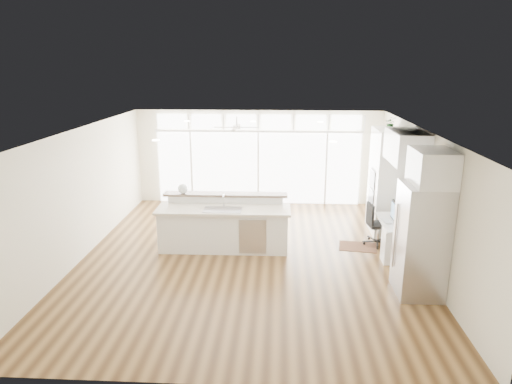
{
  "coord_description": "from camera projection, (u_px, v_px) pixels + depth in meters",
  "views": [
    {
      "loc": [
        0.64,
        -8.91,
        3.97
      ],
      "look_at": [
        0.12,
        0.6,
        1.28
      ],
      "focal_mm": 32.0,
      "sensor_mm": 36.0,
      "label": 1
    }
  ],
  "objects": [
    {
      "name": "fridge_cabinet",
      "position": [
        433.0,
        167.0,
        7.58
      ],
      "size": [
        0.64,
        0.9,
        0.6
      ],
      "primitive_type": "cube",
      "color": "white",
      "rests_on": "wall_right"
    },
    {
      "name": "monitor",
      "position": [
        395.0,
        212.0,
        9.53
      ],
      "size": [
        0.09,
        0.53,
        0.44
      ],
      "primitive_type": "cube",
      "rotation": [
        0.0,
        0.0,
        0.0
      ],
      "color": "black",
      "rests_on": "desk_nook"
    },
    {
      "name": "wall_front",
      "position": [
        225.0,
        290.0,
        5.46
      ],
      "size": [
        7.0,
        0.04,
        2.7
      ],
      "primitive_type": "cube",
      "color": "white",
      "rests_on": "floor"
    },
    {
      "name": "framed_photos",
      "position": [
        409.0,
        185.0,
        9.99
      ],
      "size": [
        0.06,
        0.22,
        0.8
      ],
      "primitive_type": "cube",
      "color": "black",
      "rests_on": "wall_right"
    },
    {
      "name": "kitchen_island",
      "position": [
        224.0,
        224.0,
        9.96
      ],
      "size": [
        2.91,
        1.13,
        1.15
      ],
      "primitive_type": "cube",
      "rotation": [
        0.0,
        0.0,
        0.01
      ],
      "color": "white",
      "rests_on": "floor"
    },
    {
      "name": "desk_window",
      "position": [
        418.0,
        186.0,
        9.35
      ],
      "size": [
        0.04,
        0.85,
        0.85
      ],
      "primitive_type": "cube",
      "color": "white",
      "rests_on": "wall_right"
    },
    {
      "name": "wall_right",
      "position": [
        423.0,
        199.0,
        9.12
      ],
      "size": [
        0.04,
        8.0,
        2.7
      ],
      "primitive_type": "cube",
      "color": "white",
      "rests_on": "floor"
    },
    {
      "name": "floor",
      "position": [
        249.0,
        258.0,
        9.68
      ],
      "size": [
        7.0,
        8.0,
        0.02
      ],
      "primitive_type": "cube",
      "color": "#492F16",
      "rests_on": "ground"
    },
    {
      "name": "office_chair",
      "position": [
        378.0,
        224.0,
        10.24
      ],
      "size": [
        0.56,
        0.53,
        0.96
      ],
      "primitive_type": "cube",
      "rotation": [
        0.0,
        0.0,
        0.14
      ],
      "color": "black",
      "rests_on": "floor"
    },
    {
      "name": "wall_back",
      "position": [
        258.0,
        157.0,
        13.15
      ],
      "size": [
        7.0,
        0.04,
        2.7
      ],
      "primitive_type": "cube",
      "color": "white",
      "rests_on": "floor"
    },
    {
      "name": "keyboard",
      "position": [
        386.0,
        221.0,
        9.6
      ],
      "size": [
        0.18,
        0.36,
        0.02
      ],
      "primitive_type": "cube",
      "rotation": [
        0.0,
        0.0,
        0.16
      ],
      "color": "silver",
      "rests_on": "desk_nook"
    },
    {
      "name": "ceiling",
      "position": [
        248.0,
        130.0,
        8.94
      ],
      "size": [
        7.0,
        8.0,
        0.02
      ],
      "primitive_type": "cube",
      "color": "silver",
      "rests_on": "wall_back"
    },
    {
      "name": "fishbowl",
      "position": [
        183.0,
        189.0,
        10.2
      ],
      "size": [
        0.24,
        0.24,
        0.22
      ],
      "primitive_type": "sphere",
      "rotation": [
        0.0,
        0.0,
        0.07
      ],
      "color": "white",
      "rests_on": "kitchen_island"
    },
    {
      "name": "oven_cabinet",
      "position": [
        386.0,
        181.0,
        10.89
      ],
      "size": [
        0.64,
        1.2,
        2.5
      ],
      "primitive_type": "cube",
      "color": "white",
      "rests_on": "floor"
    },
    {
      "name": "upper_cabinets",
      "position": [
        407.0,
        147.0,
        9.15
      ],
      "size": [
        0.64,
        1.3,
        0.64
      ],
      "primitive_type": "cube",
      "color": "white",
      "rests_on": "wall_right"
    },
    {
      "name": "ceiling_fan",
      "position": [
        237.0,
        123.0,
        11.71
      ],
      "size": [
        1.16,
        1.16,
        0.32
      ],
      "primitive_type": "cube",
      "color": "silver",
      "rests_on": "ceiling"
    },
    {
      "name": "wall_left",
      "position": [
        81.0,
        194.0,
        9.49
      ],
      "size": [
        0.04,
        8.0,
        2.7
      ],
      "primitive_type": "cube",
      "color": "white",
      "rests_on": "floor"
    },
    {
      "name": "desk_nook",
      "position": [
        396.0,
        238.0,
        9.69
      ],
      "size": [
        0.72,
        1.3,
        0.76
      ],
      "primitive_type": "cube",
      "color": "white",
      "rests_on": "floor"
    },
    {
      "name": "refrigerator",
      "position": [
        421.0,
        240.0,
        7.94
      ],
      "size": [
        0.76,
        0.9,
        2.0
      ],
      "primitive_type": "cube",
      "color": "#B4B4B9",
      "rests_on": "floor"
    },
    {
      "name": "transom_row",
      "position": [
        258.0,
        122.0,
        12.81
      ],
      "size": [
        5.9,
        0.06,
        0.4
      ],
      "primitive_type": "cube",
      "color": "white",
      "rests_on": "wall_back"
    },
    {
      "name": "recessed_lights",
      "position": [
        249.0,
        130.0,
        9.13
      ],
      "size": [
        3.4,
        3.0,
        0.02
      ],
      "primitive_type": "cube",
      "color": "#F0E2CC",
      "rests_on": "ceiling"
    },
    {
      "name": "glass_wall",
      "position": [
        258.0,
        168.0,
        13.17
      ],
      "size": [
        5.8,
        0.06,
        2.08
      ],
      "primitive_type": "cube",
      "color": "white",
      "rests_on": "wall_back"
    },
    {
      "name": "potted_plant",
      "position": [
        391.0,
        124.0,
        10.52
      ],
      "size": [
        0.29,
        0.32,
        0.22
      ],
      "primitive_type": "imported",
      "rotation": [
        0.0,
        0.0,
        -0.15
      ],
      "color": "#265927",
      "rests_on": "oven_cabinet"
    },
    {
      "name": "rug",
      "position": [
        358.0,
        247.0,
        10.23
      ],
      "size": [
        0.9,
        0.7,
        0.01
      ],
      "primitive_type": "cube",
      "rotation": [
        0.0,
        0.0,
        -0.14
      ],
      "color": "#341B10",
      "rests_on": "floor"
    }
  ]
}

